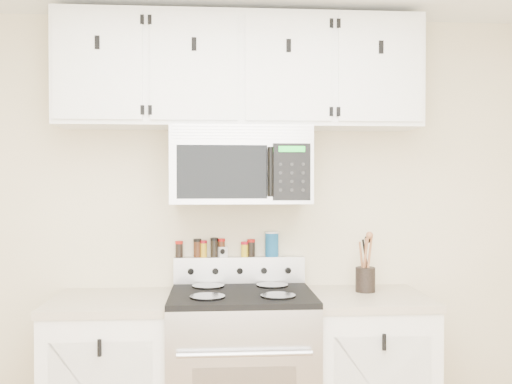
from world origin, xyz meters
TOP-DOWN VIEW (x-y plane):
  - back_wall at (0.00, 1.75)m, footprint 3.50×0.01m
  - range at (0.00, 1.43)m, footprint 0.76×0.65m
  - base_cabinet_left at (-0.69, 1.45)m, footprint 0.64×0.62m
  - base_cabinet_right at (0.69, 1.45)m, footprint 0.64×0.62m
  - microwave at (0.00, 1.55)m, footprint 0.76×0.44m
  - upper_cabinets at (-0.00, 1.58)m, footprint 2.00×0.35m
  - utensil_crock at (0.70, 1.53)m, footprint 0.11×0.11m
  - kitchen_timer at (-0.10, 1.71)m, footprint 0.06×0.06m
  - salt_canister at (0.19, 1.71)m, footprint 0.08×0.08m
  - spice_jar_0 at (-0.35, 1.71)m, footprint 0.05×0.05m
  - spice_jar_1 at (-0.24, 1.71)m, footprint 0.05×0.05m
  - spice_jar_2 at (-0.21, 1.71)m, footprint 0.04×0.04m
  - spice_jar_3 at (-0.15, 1.71)m, footprint 0.04×0.04m
  - spice_jar_4 at (-0.10, 1.71)m, footprint 0.04×0.04m
  - spice_jar_5 at (0.03, 1.71)m, footprint 0.04×0.04m
  - spice_jar_6 at (0.07, 1.71)m, footprint 0.05×0.05m
  - spice_jar_7 at (0.21, 1.71)m, footprint 0.04×0.04m

SIDE VIEW (x-z plane):
  - base_cabinet_left at x=-0.69m, z-range 0.00..0.92m
  - base_cabinet_right at x=0.69m, z-range 0.00..0.92m
  - range at x=0.00m, z-range -0.06..1.04m
  - utensil_crock at x=0.70m, z-range 0.84..1.16m
  - kitchen_timer at x=-0.10m, z-range 1.10..1.16m
  - spice_jar_7 at x=0.21m, z-range 1.10..1.19m
  - spice_jar_5 at x=0.03m, z-range 1.10..1.19m
  - spice_jar_0 at x=-0.35m, z-range 1.10..1.20m
  - spice_jar_2 at x=-0.21m, z-range 1.10..1.20m
  - spice_jar_6 at x=0.07m, z-range 1.10..1.20m
  - spice_jar_1 at x=-0.24m, z-range 1.10..1.21m
  - spice_jar_4 at x=-0.10m, z-range 1.10..1.21m
  - spice_jar_3 at x=-0.15m, z-range 1.10..1.21m
  - salt_canister at x=0.19m, z-range 1.10..1.25m
  - back_wall at x=0.00m, z-range 0.00..2.50m
  - microwave at x=0.00m, z-range 1.42..1.84m
  - upper_cabinets at x=0.00m, z-range 1.84..2.46m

